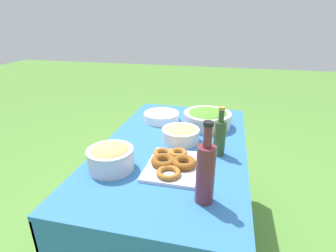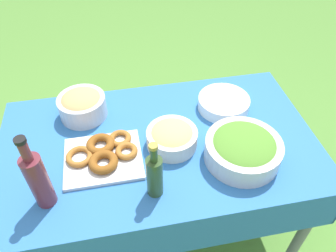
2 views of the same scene
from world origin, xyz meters
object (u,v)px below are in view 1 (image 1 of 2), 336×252
Objects in this scene: plate_stack at (161,117)px; bread_bowl at (111,157)px; pasta_bowl at (181,134)px; donut_platter at (173,163)px; wine_bottle at (205,172)px; salad_bowl at (207,118)px; olive_oil_bottle at (220,136)px.

plate_stack is 1.12× the size of bread_bowl.
bread_bowl is (0.38, -0.27, 0.02)m from pasta_bowl.
wine_bottle reaches higher than donut_platter.
plate_stack is at bearing -154.72° from wine_bottle.
salad_bowl is at bearing 154.29° from pasta_bowl.
pasta_bowl is 0.83× the size of olive_oil_bottle.
olive_oil_bottle is at bearing 14.18° from salad_bowl.
salad_bowl reaches higher than pasta_bowl.
wine_bottle reaches higher than salad_bowl.
donut_platter is 1.25× the size of olive_oil_bottle.
donut_platter is 0.30m from wine_bottle.
olive_oil_bottle reaches higher than bread_bowl.
wine_bottle reaches higher than pasta_bowl.
salad_bowl is 0.40m from olive_oil_bottle.
plate_stack is (-0.30, -0.19, -0.02)m from pasta_bowl.
plate_stack is at bearing -146.97° from pasta_bowl.
salad_bowl is 0.95× the size of donut_platter.
bread_bowl is at bearing -35.82° from pasta_bowl.
plate_stack is 0.60m from olive_oil_bottle.
donut_platter is at bearing -48.23° from olive_oil_bottle.
bread_bowl is (0.68, -0.08, 0.03)m from plate_stack.
pasta_bowl is 0.99× the size of bread_bowl.
donut_platter is 0.97× the size of wine_bottle.
donut_platter is at bearing 19.75° from plate_stack.
salad_bowl is 0.33m from plate_stack.
bread_bowl is (0.65, -0.41, 0.00)m from salad_bowl.
bread_bowl reaches higher than donut_platter.
wine_bottle reaches higher than plate_stack.
donut_platter is (0.57, -0.11, -0.04)m from salad_bowl.
olive_oil_bottle is at bearing 174.91° from wine_bottle.
wine_bottle is (0.80, 0.06, 0.08)m from salad_bowl.
pasta_bowl is 0.65× the size of wine_bottle.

